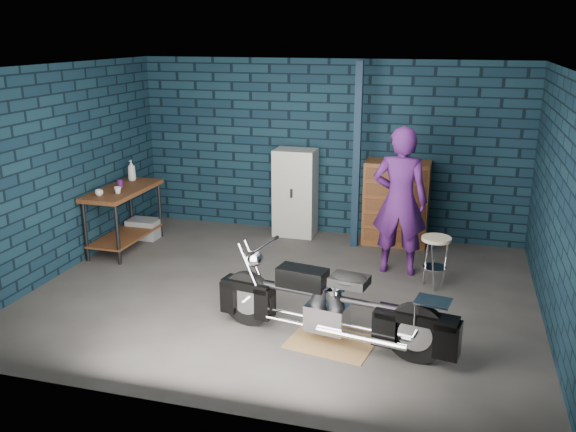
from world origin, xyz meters
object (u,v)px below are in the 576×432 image
(person, at_px, (400,201))
(shop_stool, at_px, (435,262))
(tool_chest, at_px, (396,203))
(storage_bin, at_px, (144,229))
(locker, at_px, (295,193))
(motorcycle, at_px, (332,300))
(workbench, at_px, (125,219))

(person, distance_m, shop_stool, 0.91)
(shop_stool, bearing_deg, tool_chest, 113.10)
(storage_bin, xyz_separation_m, locker, (2.22, 0.79, 0.53))
(motorcycle, bearing_deg, storage_bin, 154.02)
(workbench, distance_m, locker, 2.59)
(person, xyz_separation_m, storage_bin, (-3.93, 0.35, -0.83))
(workbench, height_order, person, person)
(motorcycle, relative_size, shop_stool, 3.29)
(storage_bin, distance_m, shop_stool, 4.50)
(storage_bin, bearing_deg, tool_chest, 11.83)
(workbench, height_order, motorcycle, motorcycle)
(workbench, distance_m, shop_stool, 4.46)
(tool_chest, distance_m, shop_stool, 1.70)
(storage_bin, relative_size, tool_chest, 0.38)
(motorcycle, relative_size, person, 1.11)
(person, bearing_deg, tool_chest, -81.86)
(workbench, bearing_deg, storage_bin, 87.71)
(motorcycle, relative_size, locker, 1.60)
(storage_bin, distance_m, tool_chest, 3.89)
(motorcycle, height_order, person, person)
(workbench, xyz_separation_m, shop_stool, (4.45, -0.25, -0.12))
(person, relative_size, shop_stool, 2.96)
(workbench, xyz_separation_m, tool_chest, (3.80, 1.29, 0.17))
(locker, xyz_separation_m, tool_chest, (1.56, 0.00, -0.05))
(tool_chest, relative_size, shop_stool, 1.90)
(person, bearing_deg, shop_stool, 142.39)
(workbench, distance_m, motorcycle, 4.05)
(motorcycle, height_order, locker, locker)
(workbench, bearing_deg, person, 2.12)
(workbench, distance_m, person, 3.99)
(tool_chest, bearing_deg, storage_bin, -168.17)
(workbench, relative_size, motorcycle, 0.64)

